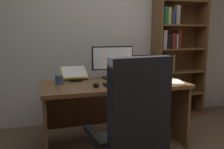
{
  "coord_description": "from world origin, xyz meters",
  "views": [
    {
      "loc": [
        -1.02,
        -1.65,
        1.29
      ],
      "look_at": [
        -0.25,
        0.87,
        0.84
      ],
      "focal_mm": 39.53,
      "sensor_mm": 36.0,
      "label": 1
    }
  ],
  "objects": [
    {
      "name": "notepad",
      "position": [
        0.06,
        0.98,
        0.74
      ],
      "size": [
        0.18,
        0.23,
        0.01
      ],
      "primitive_type": "cube",
      "rotation": [
        0.0,
        0.0,
        0.18
      ],
      "color": "white",
      "rests_on": "desk"
    },
    {
      "name": "office_chair",
      "position": [
        -0.34,
        0.03,
        0.48
      ],
      "size": [
        0.65,
        0.6,
        1.12
      ],
      "rotation": [
        0.0,
        0.0,
        0.12
      ],
      "color": "black",
      "rests_on": "ground"
    },
    {
      "name": "pen",
      "position": [
        0.08,
        0.98,
        0.75
      ],
      "size": [
        0.14,
        0.02,
        0.01
      ],
      "primitive_type": "cylinder",
      "rotation": [
        0.0,
        1.57,
        -0.12
      ],
      "color": "maroon",
      "rests_on": "notepad"
    },
    {
      "name": "desk",
      "position": [
        -0.22,
        0.99,
        0.54
      ],
      "size": [
        1.59,
        0.75,
        0.74
      ],
      "color": "brown",
      "rests_on": "ground"
    },
    {
      "name": "keyboard",
      "position": [
        -0.15,
        0.77,
        0.75
      ],
      "size": [
        0.42,
        0.15,
        0.02
      ],
      "primitive_type": "cube",
      "color": "black",
      "rests_on": "desk"
    },
    {
      "name": "wall_back",
      "position": [
        0.0,
        1.87,
        1.42
      ],
      "size": [
        5.14,
        0.12,
        2.84
      ],
      "primitive_type": "cube",
      "color": "beige",
      "rests_on": "ground"
    },
    {
      "name": "laptop",
      "position": [
        0.28,
        1.17,
        0.79
      ],
      "size": [
        0.35,
        0.33,
        0.26
      ],
      "color": "black",
      "rests_on": "desk"
    },
    {
      "name": "open_binder",
      "position": [
        0.29,
        0.72,
        0.75
      ],
      "size": [
        0.48,
        0.38,
        0.02
      ],
      "rotation": [
        0.0,
        0.0,
        -0.26
      ],
      "color": "orange",
      "rests_on": "desk"
    },
    {
      "name": "reading_stand_with_book",
      "position": [
        -0.61,
        1.24,
        0.81
      ],
      "size": [
        0.3,
        0.3,
        0.14
      ],
      "color": "black",
      "rests_on": "desk"
    },
    {
      "name": "computer_mouse",
      "position": [
        -0.45,
        0.77,
        0.76
      ],
      "size": [
        0.06,
        0.1,
        0.04
      ],
      "primitive_type": "ellipsoid",
      "color": "black",
      "rests_on": "desk"
    },
    {
      "name": "coffee_mug",
      "position": [
        -0.8,
        1.01,
        0.79
      ],
      "size": [
        0.08,
        0.08,
        0.1
      ],
      "primitive_type": "cylinder",
      "color": "#334C7A",
      "rests_on": "desk"
    },
    {
      "name": "bookshelf",
      "position": [
        0.95,
        1.63,
        1.06
      ],
      "size": [
        0.78,
        0.32,
        2.09
      ],
      "color": "brown",
      "rests_on": "ground"
    },
    {
      "name": "monitor",
      "position": [
        -0.15,
        1.16,
        0.94
      ],
      "size": [
        0.51,
        0.16,
        0.39
      ],
      "color": "black",
      "rests_on": "desk"
    }
  ]
}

